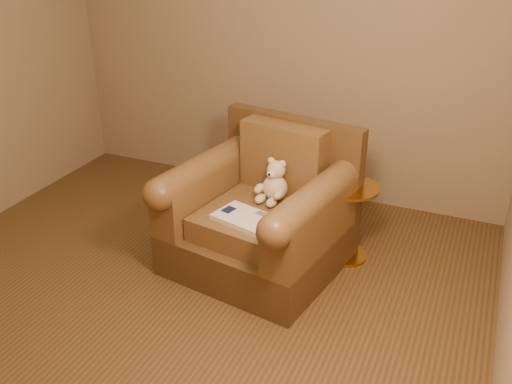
% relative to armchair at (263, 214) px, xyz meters
% --- Properties ---
extents(floor, '(4.00, 4.00, 0.00)m').
position_rel_armchair_xyz_m(floor, '(-0.36, -0.74, -0.39)').
color(floor, brown).
rests_on(floor, ground).
extents(room, '(4.02, 4.02, 2.71)m').
position_rel_armchair_xyz_m(room, '(-0.36, -0.74, 1.33)').
color(room, '#8E7857').
rests_on(room, ground).
extents(armchair, '(1.27, 1.23, 1.00)m').
position_rel_armchair_xyz_m(armchair, '(0.00, 0.00, 0.00)').
color(armchair, '#4D3419').
rests_on(armchair, floor).
extents(teddy_bear, '(0.22, 0.26, 0.31)m').
position_rel_armchair_xyz_m(teddy_bear, '(0.05, 0.08, 0.21)').
color(teddy_bear, beige).
rests_on(teddy_bear, armchair).
extents(guidebook, '(0.50, 0.37, 0.04)m').
position_rel_armchair_xyz_m(guidebook, '(0.00, -0.28, 0.11)').
color(guidebook, beige).
rests_on(guidebook, armchair).
extents(side_table, '(0.41, 0.41, 0.58)m').
position_rel_armchair_xyz_m(side_table, '(0.55, 0.30, -0.07)').
color(side_table, '#C48935').
rests_on(side_table, floor).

